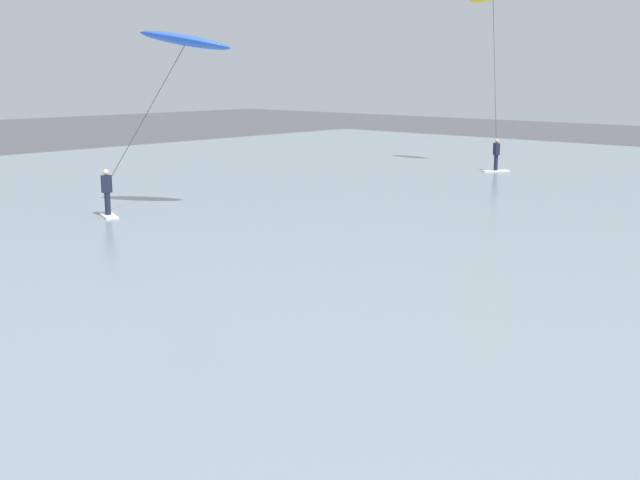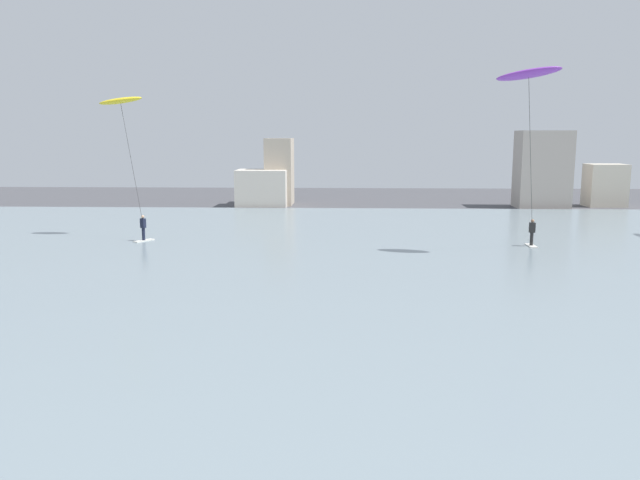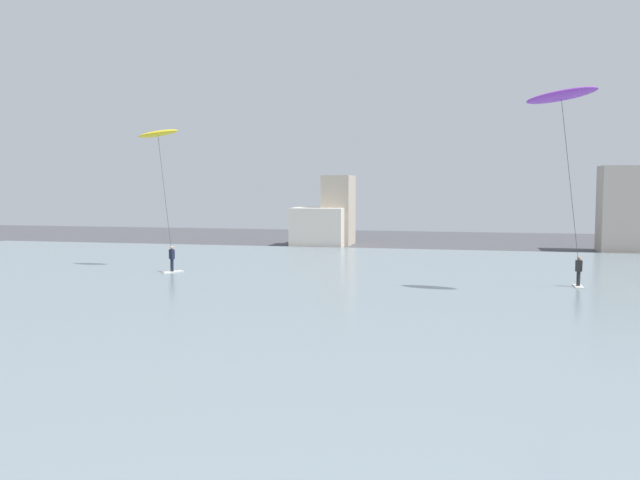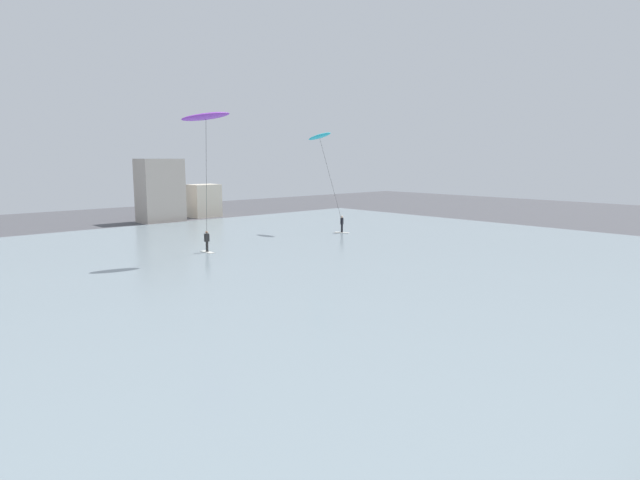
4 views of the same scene
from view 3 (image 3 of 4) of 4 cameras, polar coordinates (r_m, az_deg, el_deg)
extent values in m
cube|color=gray|center=(32.53, 8.04, -5.19)|extent=(84.00, 52.00, 0.10)
cube|color=beige|center=(61.66, -0.09, 1.11)|extent=(4.77, 3.69, 3.49)
cube|color=#B7A893|center=(63.01, 1.57, 2.53)|extent=(2.57, 3.92, 6.44)
cube|color=#A89E93|center=(61.63, 24.62, 2.39)|extent=(4.76, 3.19, 7.15)
cube|color=silver|center=(43.61, -12.34, -2.62)|extent=(1.13, 1.42, 0.06)
cylinder|color=#191E33|center=(43.56, -12.35, -2.08)|extent=(0.20, 0.20, 0.78)
cube|color=#191E33|center=(43.48, -12.37, -1.17)|extent=(0.40, 0.37, 0.60)
sphere|color=tan|center=(43.44, -12.38, -0.64)|extent=(0.20, 0.20, 0.20)
cylinder|color=#333333|center=(44.56, -12.94, 3.77)|extent=(1.80, 2.06, 7.59)
ellipsoid|color=yellow|center=(45.97, -13.49, 8.70)|extent=(2.92, 1.03, 0.72)
cube|color=silver|center=(39.13, 20.91, -3.66)|extent=(0.45, 1.40, 0.06)
cylinder|color=black|center=(39.08, 20.93, -3.05)|extent=(0.20, 0.20, 0.78)
cube|color=black|center=(38.99, 20.96, -2.04)|extent=(0.34, 0.22, 0.60)
sphere|color=#9E7051|center=(38.95, 20.97, -1.45)|extent=(0.20, 0.20, 0.20)
cylinder|color=#333333|center=(37.21, 20.34, 4.24)|extent=(1.53, 2.92, 8.63)
ellipsoid|color=purple|center=(35.94, 19.66, 11.39)|extent=(3.58, 1.89, 1.11)
camera|label=1|loc=(4.25, 44.98, -4.80)|focal=44.49mm
camera|label=2|loc=(5.56, -73.82, 12.83)|focal=35.29mm
camera|label=4|loc=(15.51, -66.77, 7.52)|focal=30.14mm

